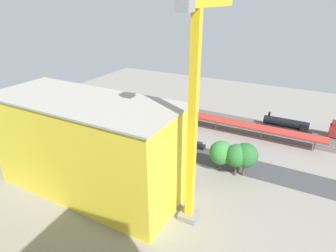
{
  "coord_description": "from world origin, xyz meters",
  "views": [
    {
      "loc": [
        -28.53,
        69.32,
        40.43
      ],
      "look_at": [
        6.36,
        2.02,
        5.87
      ],
      "focal_mm": 29.77,
      "sensor_mm": 36.0,
      "label": 1
    }
  ],
  "objects_px": {
    "parked_car_1": "(198,145)",
    "street_tree_2": "(84,122)",
    "parked_car_6": "(91,121)",
    "tower_crane": "(196,108)",
    "box_truck_1": "(123,156)",
    "parked_car_4": "(130,129)",
    "street_tree_0": "(245,155)",
    "street_tree_4": "(162,138)",
    "freight_coach_far": "(167,107)",
    "parked_car_0": "(222,151)",
    "locomotive": "(288,124)",
    "parked_car_3": "(151,134)",
    "parked_car_5": "(111,125)",
    "box_truck_0": "(160,161)",
    "platform_canopy_near": "(216,119)",
    "street_tree_1": "(237,156)",
    "traffic_light": "(125,116)",
    "box_truck_2": "(79,139)",
    "parked_car_2": "(174,141)",
    "street_tree_3": "(221,153)"
  },
  "relations": [
    {
      "from": "parked_car_1",
      "to": "street_tree_2",
      "type": "xyz_separation_m",
      "value": [
        35.45,
        8.95,
        3.9
      ]
    },
    {
      "from": "parked_car_1",
      "to": "parked_car_6",
      "type": "xyz_separation_m",
      "value": [
        40.95,
        0.36,
        0.0
      ]
    },
    {
      "from": "tower_crane",
      "to": "box_truck_1",
      "type": "bearing_deg",
      "value": -22.82
    },
    {
      "from": "parked_car_4",
      "to": "street_tree_0",
      "type": "bearing_deg",
      "value": 167.98
    },
    {
      "from": "parked_car_6",
      "to": "street_tree_0",
      "type": "height_order",
      "value": "street_tree_0"
    },
    {
      "from": "tower_crane",
      "to": "street_tree_4",
      "type": "height_order",
      "value": "tower_crane"
    },
    {
      "from": "parked_car_6",
      "to": "street_tree_0",
      "type": "distance_m",
      "value": 57.24
    },
    {
      "from": "freight_coach_far",
      "to": "parked_car_0",
      "type": "distance_m",
      "value": 34.5
    },
    {
      "from": "locomotive",
      "to": "parked_car_3",
      "type": "distance_m",
      "value": 46.37
    },
    {
      "from": "parked_car_4",
      "to": "box_truck_1",
      "type": "bearing_deg",
      "value": 119.27
    },
    {
      "from": "parked_car_5",
      "to": "box_truck_1",
      "type": "relative_size",
      "value": 0.5
    },
    {
      "from": "parked_car_4",
      "to": "box_truck_0",
      "type": "distance_m",
      "value": 24.63
    },
    {
      "from": "street_tree_2",
      "to": "box_truck_0",
      "type": "bearing_deg",
      "value": 170.23
    },
    {
      "from": "street_tree_0",
      "to": "platform_canopy_near",
      "type": "bearing_deg",
      "value": -56.77
    },
    {
      "from": "street_tree_1",
      "to": "parked_car_0",
      "type": "bearing_deg",
      "value": -55.82
    },
    {
      "from": "parked_car_4",
      "to": "box_truck_1",
      "type": "xyz_separation_m",
      "value": [
        -9.44,
        16.84,
        0.88
      ]
    },
    {
      "from": "parked_car_0",
      "to": "street_tree_4",
      "type": "relative_size",
      "value": 0.61
    },
    {
      "from": "parked_car_4",
      "to": "traffic_light",
      "type": "distance_m",
      "value": 4.57
    },
    {
      "from": "parked_car_5",
      "to": "street_tree_1",
      "type": "distance_m",
      "value": 47.31
    },
    {
      "from": "street_tree_0",
      "to": "street_tree_2",
      "type": "xyz_separation_m",
      "value": [
        50.99,
        0.85,
        -1.09
      ]
    },
    {
      "from": "box_truck_0",
      "to": "street_tree_0",
      "type": "relative_size",
      "value": 1.01
    },
    {
      "from": "locomotive",
      "to": "parked_car_3",
      "type": "xyz_separation_m",
      "value": [
        38.25,
        26.19,
        -1.0
      ]
    },
    {
      "from": "box_truck_1",
      "to": "street_tree_0",
      "type": "bearing_deg",
      "value": -165.02
    },
    {
      "from": "parked_car_4",
      "to": "street_tree_2",
      "type": "xyz_separation_m",
      "value": [
        10.67,
        9.43,
        3.94
      ]
    },
    {
      "from": "locomotive",
      "to": "traffic_light",
      "type": "relative_size",
      "value": 2.18
    },
    {
      "from": "street_tree_4",
      "to": "street_tree_0",
      "type": "bearing_deg",
      "value": 179.4
    },
    {
      "from": "tower_crane",
      "to": "locomotive",
      "type": "bearing_deg",
      "value": -103.67
    },
    {
      "from": "platform_canopy_near",
      "to": "freight_coach_far",
      "type": "distance_m",
      "value": 21.89
    },
    {
      "from": "parked_car_1",
      "to": "tower_crane",
      "type": "bearing_deg",
      "value": 109.33
    },
    {
      "from": "box_truck_2",
      "to": "street_tree_4",
      "type": "bearing_deg",
      "value": -165.98
    },
    {
      "from": "locomotive",
      "to": "tower_crane",
      "type": "height_order",
      "value": "tower_crane"
    },
    {
      "from": "parked_car_6",
      "to": "box_truck_1",
      "type": "height_order",
      "value": "box_truck_1"
    },
    {
      "from": "freight_coach_far",
      "to": "parked_car_2",
      "type": "distance_m",
      "value": 23.76
    },
    {
      "from": "street_tree_1",
      "to": "street_tree_3",
      "type": "relative_size",
      "value": 1.03
    },
    {
      "from": "parked_car_3",
      "to": "parked_car_5",
      "type": "distance_m",
      "value": 16.43
    },
    {
      "from": "box_truck_0",
      "to": "parked_car_0",
      "type": "bearing_deg",
      "value": -132.37
    },
    {
      "from": "street_tree_1",
      "to": "platform_canopy_near",
      "type": "bearing_deg",
      "value": -61.12
    },
    {
      "from": "parked_car_1",
      "to": "box_truck_1",
      "type": "bearing_deg",
      "value": 46.86
    },
    {
      "from": "parked_car_4",
      "to": "parked_car_6",
      "type": "relative_size",
      "value": 1.12
    },
    {
      "from": "freight_coach_far",
      "to": "street_tree_2",
      "type": "relative_size",
      "value": 2.3
    },
    {
      "from": "platform_canopy_near",
      "to": "parked_car_2",
      "type": "distance_m",
      "value": 17.26
    },
    {
      "from": "tower_crane",
      "to": "street_tree_1",
      "type": "distance_m",
      "value": 25.47
    },
    {
      "from": "parked_car_0",
      "to": "street_tree_4",
      "type": "bearing_deg",
      "value": 26.51
    },
    {
      "from": "street_tree_0",
      "to": "street_tree_3",
      "type": "distance_m",
      "value": 5.91
    },
    {
      "from": "parked_car_4",
      "to": "traffic_light",
      "type": "xyz_separation_m",
      "value": [
        2.15,
        -0.78,
        3.96
      ]
    },
    {
      "from": "locomotive",
      "to": "parked_car_3",
      "type": "bearing_deg",
      "value": 34.41
    },
    {
      "from": "parked_car_2",
      "to": "street_tree_0",
      "type": "xyz_separation_m",
      "value": [
        -23.2,
        7.8,
        5.1
      ]
    },
    {
      "from": "tower_crane",
      "to": "parked_car_3",
      "type": "bearing_deg",
      "value": -46.36
    },
    {
      "from": "freight_coach_far",
      "to": "box_truck_1",
      "type": "xyz_separation_m",
      "value": [
        -5.06,
        35.98,
        -1.41
      ]
    },
    {
      "from": "parked_car_6",
      "to": "box_truck_1",
      "type": "distance_m",
      "value": 30.21
    }
  ]
}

